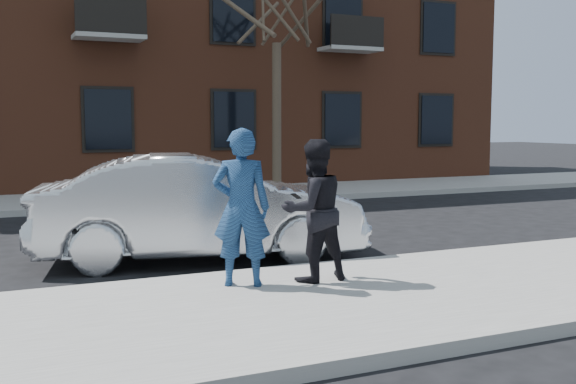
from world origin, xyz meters
name	(u,v)px	position (x,y,z in m)	size (l,w,h in m)	color
ground	(294,310)	(0.00, 0.00, 0.00)	(100.00, 100.00, 0.00)	black
near_sidewalk	(304,309)	(0.00, -0.25, 0.07)	(50.00, 3.50, 0.15)	gray
near_curb	(246,275)	(0.00, 1.55, 0.07)	(50.00, 0.10, 0.15)	#999691
far_sidewalk	(117,200)	(0.00, 11.25, 0.07)	(50.00, 3.50, 0.15)	gray
far_curb	(131,207)	(0.00, 9.45, 0.07)	(50.00, 0.10, 0.15)	#999691
apartment_building	(136,9)	(2.00, 18.00, 6.16)	(24.30, 10.30, 12.30)	brown
street_tree	(276,0)	(4.50, 11.00, 5.52)	(3.60, 3.60, 6.80)	#3B2F23
silver_sedan	(200,208)	(-0.17, 3.08, 0.81)	(1.72, 4.94, 1.63)	#B7BABF
man_hoodie	(241,207)	(-0.35, 0.76, 1.10)	(0.82, 0.71, 1.90)	navy
man_peacoat	(314,210)	(0.55, 0.63, 1.03)	(0.90, 0.73, 1.76)	black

